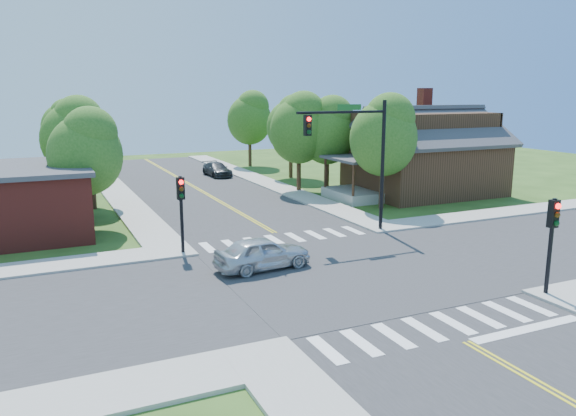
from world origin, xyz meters
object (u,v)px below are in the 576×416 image
signal_pole_nw (181,200)px  car_dgrey (217,170)px  signal_mast_ne (357,145)px  house_ne (423,150)px  car_silver (262,254)px  signal_pole_se (552,229)px

signal_pole_nw → car_dgrey: signal_pole_nw is taller
signal_mast_ne → house_ne: (11.19, 8.65, -1.52)m
car_silver → car_dgrey: (6.50, 27.08, -0.11)m
signal_mast_ne → signal_pole_se: 11.55m
car_silver → car_dgrey: 27.85m
signal_pole_nw → house_ne: house_ne is taller
signal_mast_ne → car_silver: signal_mast_ne is taller
signal_mast_ne → car_dgrey: size_ratio=1.66×
signal_pole_nw → signal_mast_ne: bearing=0.1°
car_dgrey → car_silver: bearing=-106.9°
signal_mast_ne → car_silver: (-6.91, -3.68, -4.13)m
signal_mast_ne → signal_pole_se: (1.69, -11.21, -2.19)m
signal_pole_nw → car_dgrey: bearing=68.8°
signal_mast_ne → car_silver: 8.85m
signal_pole_se → car_silver: 11.59m
house_ne → car_silver: bearing=-145.7°
car_dgrey → signal_pole_se: bearing=-89.9°
signal_mast_ne → car_silver: size_ratio=1.64×
signal_mast_ne → signal_pole_se: size_ratio=1.89×
signal_mast_ne → house_ne: signal_mast_ne is taller
house_ne → car_dgrey: 18.97m
signal_pole_se → house_ne: size_ratio=0.29×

